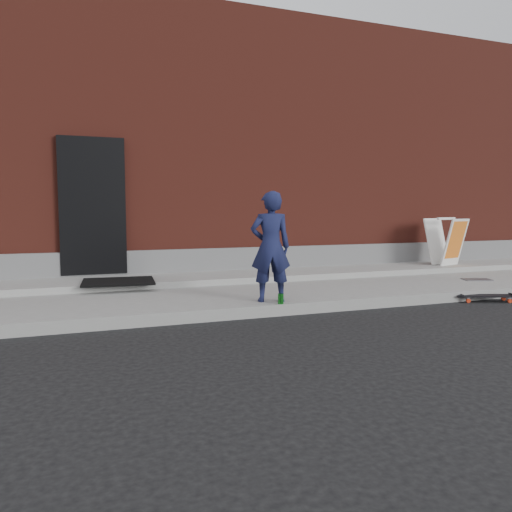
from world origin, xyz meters
name	(u,v)px	position (x,y,z in m)	size (l,w,h in m)	color
ground	(316,314)	(0.00, 0.00, 0.00)	(80.00, 80.00, 0.00)	black
sidewalk	(272,290)	(0.00, 1.50, 0.07)	(20.00, 3.00, 0.15)	gray
apron	(253,276)	(0.00, 2.40, 0.20)	(20.00, 1.20, 0.10)	gray
building	(191,165)	(0.00, 6.99, 2.50)	(20.00, 8.10, 5.00)	maroon
child	(271,247)	(-0.53, 0.26, 0.87)	(0.52, 0.34, 1.43)	#161B3F
skateboard	(486,296)	(2.73, -0.12, 0.08)	(0.88, 0.52, 0.10)	red
pizza_sign	(446,241)	(4.05, 2.24, 0.72)	(0.73, 0.80, 0.94)	white
soda_can	(281,299)	(-0.47, 0.05, 0.22)	(0.07, 0.07, 0.13)	#198121
doormat	(118,281)	(-2.30, 2.00, 0.26)	(1.05, 0.85, 0.03)	black
utility_plate	(477,280)	(3.53, 0.88, 0.16)	(0.45, 0.29, 0.01)	#59595F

